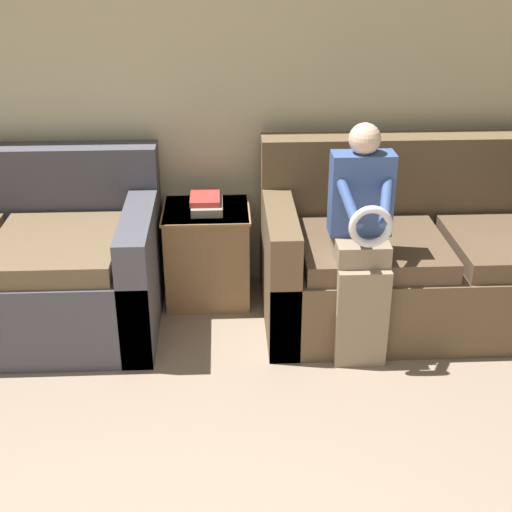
{
  "coord_description": "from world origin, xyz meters",
  "views": [
    {
      "loc": [
        0.23,
        -1.04,
        2.08
      ],
      "look_at": [
        0.37,
        1.81,
        0.72
      ],
      "focal_mm": 50.0,
      "sensor_mm": 36.0,
      "label": 1
    }
  ],
  "objects": [
    {
      "name": "couch_main",
      "position": [
        1.43,
        2.53,
        0.34
      ],
      "size": [
        1.96,
        0.91,
        0.96
      ],
      "color": "brown",
      "rests_on": "ground_plane"
    },
    {
      "name": "couch_side",
      "position": [
        -0.99,
        2.53,
        0.33
      ],
      "size": [
        1.7,
        0.98,
        0.92
      ],
      "color": "#4C4C56",
      "rests_on": "ground_plane"
    },
    {
      "name": "side_shelf",
      "position": [
        0.13,
        2.76,
        0.29
      ],
      "size": [
        0.5,
        0.46,
        0.57
      ],
      "color": "olive",
      "rests_on": "ground_plane"
    },
    {
      "name": "book_stack",
      "position": [
        0.13,
        2.77,
        0.61
      ],
      "size": [
        0.18,
        0.3,
        0.08
      ],
      "color": "gray",
      "rests_on": "side_shelf"
    },
    {
      "name": "child_left_seated",
      "position": [
        0.91,
        2.14,
        0.65
      ],
      "size": [
        0.31,
        0.37,
        1.2
      ],
      "color": "gray",
      "rests_on": "ground_plane"
    },
    {
      "name": "wall_back",
      "position": [
        0.0,
        3.04,
        1.27
      ],
      "size": [
        7.94,
        0.06,
        2.55
      ],
      "color": "beige",
      "rests_on": "ground_plane"
    }
  ]
}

